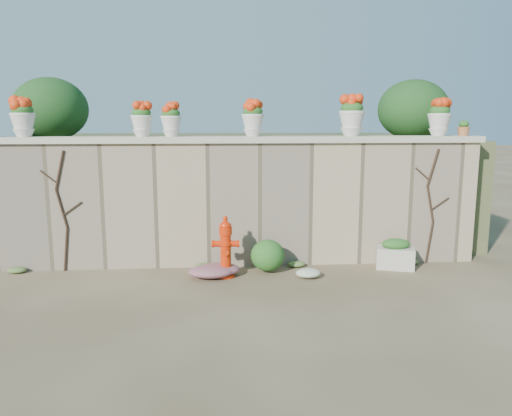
{
  "coord_description": "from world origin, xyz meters",
  "views": [
    {
      "loc": [
        -0.24,
        -6.24,
        2.35
      ],
      "look_at": [
        0.33,
        1.4,
        1.0
      ],
      "focal_mm": 35.0,
      "sensor_mm": 36.0,
      "label": 1
    }
  ],
  "objects": [
    {
      "name": "back_shrub_right",
      "position": [
        3.4,
        3.0,
        2.55
      ],
      "size": [
        1.3,
        1.3,
        1.1
      ],
      "primitive_type": "ellipsoid",
      "color": "#143814",
      "rests_on": "raised_fill"
    },
    {
      "name": "urn_pot_4",
      "position": [
        1.92,
        1.8,
        2.42
      ],
      "size": [
        0.41,
        0.41,
        0.65
      ],
      "color": "beige",
      "rests_on": "wall_cap"
    },
    {
      "name": "green_shrub",
      "position": [
        0.46,
        1.31,
        0.31
      ],
      "size": [
        0.66,
        0.59,
        0.63
      ],
      "primitive_type": "ellipsoid",
      "color": "#1E5119",
      "rests_on": "ground"
    },
    {
      "name": "urn_pot_0",
      "position": [
        -3.24,
        1.8,
        2.39
      ],
      "size": [
        0.38,
        0.38,
        0.59
      ],
      "color": "beige",
      "rests_on": "wall_cap"
    },
    {
      "name": "raised_fill",
      "position": [
        0.0,
        5.0,
        1.0
      ],
      "size": [
        9.0,
        6.0,
        2.0
      ],
      "primitive_type": "cube",
      "color": "#384C23",
      "rests_on": "ground"
    },
    {
      "name": "stone_wall",
      "position": [
        0.0,
        1.8,
        1.0
      ],
      "size": [
        8.0,
        0.4,
        2.0
      ],
      "primitive_type": "cube",
      "color": "tan",
      "rests_on": "ground"
    },
    {
      "name": "magenta_clump",
      "position": [
        -0.23,
        1.1,
        0.12
      ],
      "size": [
        0.87,
        0.58,
        0.23
      ],
      "primitive_type": "ellipsoid",
      "color": "#AF2371",
      "rests_on": "ground"
    },
    {
      "name": "terracotta_pot",
      "position": [
        3.8,
        1.8,
        2.21
      ],
      "size": [
        0.2,
        0.2,
        0.24
      ],
      "color": "#AD6034",
      "rests_on": "wall_cap"
    },
    {
      "name": "vine_right",
      "position": [
        3.23,
        1.58,
        0.99
      ],
      "size": [
        0.6,
        0.04,
        1.91
      ],
      "color": "black",
      "rests_on": "ground"
    },
    {
      "name": "urn_pot_3",
      "position": [
        0.31,
        1.8,
        2.38
      ],
      "size": [
        0.36,
        0.36,
        0.56
      ],
      "color": "beige",
      "rests_on": "wall_cap"
    },
    {
      "name": "fire_hydrant",
      "position": [
        -0.15,
        1.06,
        0.47
      ],
      "size": [
        0.4,
        0.29,
        0.94
      ],
      "rotation": [
        0.0,
        0.0,
        -0.04
      ],
      "color": "red",
      "rests_on": "ground"
    },
    {
      "name": "urn_pot_5",
      "position": [
        3.37,
        1.8,
        2.39
      ],
      "size": [
        0.37,
        0.37,
        0.59
      ],
      "color": "beige",
      "rests_on": "wall_cap"
    },
    {
      "name": "white_flowers",
      "position": [
        1.14,
        0.88,
        0.09
      ],
      "size": [
        0.49,
        0.39,
        0.18
      ],
      "primitive_type": "ellipsoid",
      "color": "white",
      "rests_on": "ground"
    },
    {
      "name": "urn_pot_1",
      "position": [
        -1.44,
        1.8,
        2.36
      ],
      "size": [
        0.34,
        0.34,
        0.53
      ],
      "color": "beige",
      "rests_on": "wall_cap"
    },
    {
      "name": "ground",
      "position": [
        0.0,
        0.0,
        0.0
      ],
      "size": [
        80.0,
        80.0,
        0.0
      ],
      "primitive_type": "plane",
      "color": "brown",
      "rests_on": "ground"
    },
    {
      "name": "back_shrub_left",
      "position": [
        -3.2,
        3.0,
        2.55
      ],
      "size": [
        1.3,
        1.3,
        1.1
      ],
      "primitive_type": "ellipsoid",
      "color": "#143814",
      "rests_on": "raised_fill"
    },
    {
      "name": "vine_left",
      "position": [
        -2.67,
        1.58,
        0.99
      ],
      "size": [
        0.6,
        0.04,
        1.91
      ],
      "color": "black",
      "rests_on": "ground"
    },
    {
      "name": "urn_pot_2",
      "position": [
        -0.98,
        1.8,
        2.36
      ],
      "size": [
        0.33,
        0.33,
        0.52
      ],
      "color": "beige",
      "rests_on": "wall_cap"
    },
    {
      "name": "wall_cap",
      "position": [
        0.0,
        1.8,
        2.05
      ],
      "size": [
        8.1,
        0.52,
        0.1
      ],
      "primitive_type": "cube",
      "color": "beige",
      "rests_on": "stone_wall"
    },
    {
      "name": "planter_box",
      "position": [
        2.57,
        1.32,
        0.23
      ],
      "size": [
        0.66,
        0.5,
        0.49
      ],
      "rotation": [
        0.0,
        0.0,
        -0.29
      ],
      "color": "beige",
      "rests_on": "ground"
    }
  ]
}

